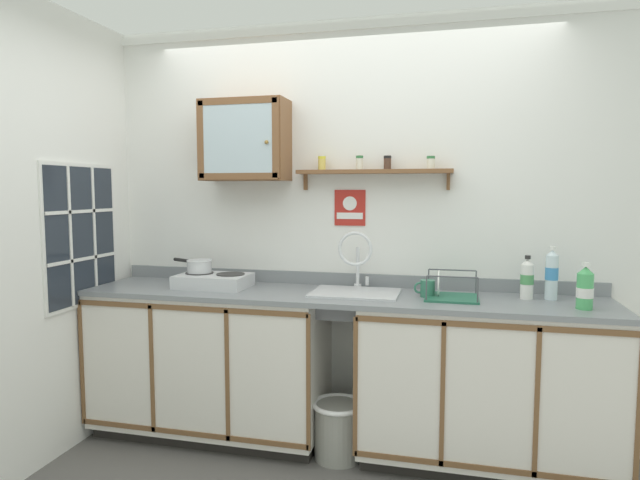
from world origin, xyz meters
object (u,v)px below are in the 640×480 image
at_px(dish_rack, 450,295).
at_px(trash_bin, 338,429).
at_px(sink, 356,294).
at_px(bottle_water_clear_2, 552,274).
at_px(saucepan, 199,266).
at_px(warning_sign, 350,208).
at_px(mug, 427,288).
at_px(bottle_soda_green_0, 585,289).
at_px(hot_plate_stove, 214,281).
at_px(wall_cabinet, 245,141).
at_px(bottle_opaque_white_1, 527,279).

distance_m(dish_rack, trash_bin, 1.01).
bearing_deg(sink, bottle_water_clear_2, 3.85).
xyz_separation_m(saucepan, warning_sign, (0.93, 0.24, 0.37)).
bearing_deg(mug, bottle_soda_green_0, -9.32).
relative_size(hot_plate_stove, mug, 3.71).
height_order(wall_cabinet, trash_bin, wall_cabinet).
height_order(bottle_water_clear_2, trash_bin, bottle_water_clear_2).
distance_m(bottle_opaque_white_1, warning_sign, 1.13).
bearing_deg(wall_cabinet, sink, -9.30).
bearing_deg(wall_cabinet, warning_sign, 10.48).
relative_size(bottle_opaque_white_1, wall_cabinet, 0.45).
xyz_separation_m(bottle_water_clear_2, wall_cabinet, (-1.83, 0.05, 0.78)).
xyz_separation_m(saucepan, mug, (1.43, -0.01, -0.08)).
relative_size(hot_plate_stove, warning_sign, 1.96).
bearing_deg(bottle_soda_green_0, sink, 173.15).
distance_m(bottle_soda_green_0, dish_rack, 0.69).
xyz_separation_m(bottle_soda_green_0, dish_rack, (-0.67, 0.11, -0.08)).
bearing_deg(bottle_water_clear_2, dish_rack, -168.63).
bearing_deg(saucepan, bottle_soda_green_0, -3.74).
xyz_separation_m(mug, trash_bin, (-0.49, -0.14, -0.82)).
relative_size(bottle_soda_green_0, bottle_water_clear_2, 0.81).
bearing_deg(wall_cabinet, saucepan, -156.35).
height_order(bottle_water_clear_2, mug, bottle_water_clear_2).
height_order(sink, bottle_water_clear_2, sink).
bearing_deg(trash_bin, bottle_soda_green_0, 0.58).
bearing_deg(bottle_water_clear_2, hot_plate_stove, -177.15).
xyz_separation_m(saucepan, bottle_soda_green_0, (2.23, -0.15, -0.02)).
relative_size(saucepan, bottle_soda_green_0, 1.31).
distance_m(dish_rack, mug, 0.13).
bearing_deg(warning_sign, sink, -71.08).
xyz_separation_m(sink, bottle_soda_green_0, (1.22, -0.15, 0.11)).
relative_size(dish_rack, wall_cabinet, 0.54).
relative_size(hot_plate_stove, bottle_water_clear_2, 1.48).
distance_m(hot_plate_stove, bottle_opaque_white_1, 1.87).
relative_size(sink, bottle_water_clear_2, 1.71).
xyz_separation_m(hot_plate_stove, bottle_opaque_white_1, (1.86, 0.09, 0.07)).
distance_m(bottle_opaque_white_1, mug, 0.56).
xyz_separation_m(hot_plate_stove, trash_bin, (0.83, -0.13, -0.81)).
bearing_deg(hot_plate_stove, trash_bin, -9.13).
bearing_deg(warning_sign, bottle_water_clear_2, -8.14).
xyz_separation_m(hot_plate_stove, bottle_soda_green_0, (2.12, -0.12, 0.06)).
height_order(bottle_opaque_white_1, wall_cabinet, wall_cabinet).
bearing_deg(hot_plate_stove, mug, 0.47).
bearing_deg(sink, warning_sign, 108.92).
distance_m(saucepan, bottle_opaque_white_1, 1.98).
height_order(bottle_opaque_white_1, trash_bin, bottle_opaque_white_1).
bearing_deg(hot_plate_stove, warning_sign, 18.08).
bearing_deg(mug, warning_sign, 152.82).
bearing_deg(saucepan, trash_bin, -9.55).
relative_size(saucepan, wall_cabinet, 0.58).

